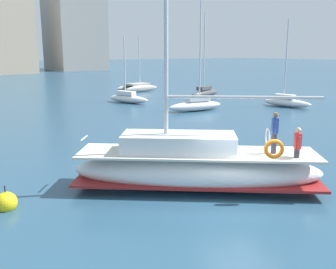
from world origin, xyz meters
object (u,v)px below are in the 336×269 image
main_sailboat (195,166)px  moored_cutter_right (205,92)px  moored_sloop_far (137,87)px  moored_cutter_left (196,104)px  moored_catamaran (128,98)px  moored_ketch_distant (287,101)px  mooring_buoy (6,203)px

main_sailboat → moored_cutter_right: (19.59, 22.98, -0.30)m
moored_sloop_far → moored_cutter_left: 18.15m
main_sailboat → moored_catamaran: bearing=67.5°
moored_sloop_far → moored_ketch_distant: 21.10m
moored_sloop_far → main_sailboat: bearing=-116.3°
main_sailboat → moored_cutter_right: size_ratio=1.42×
main_sailboat → moored_cutter_right: main_sailboat is taller
moored_catamaran → moored_cutter_left: size_ratio=0.70×
moored_catamaran → moored_cutter_right: (9.83, -0.58, 0.08)m
main_sailboat → moored_sloop_far: (16.32, 33.07, -0.32)m
moored_sloop_far → moored_cutter_left: size_ratio=0.74×
moored_sloop_far → mooring_buoy: moored_sloop_far is taller
moored_catamaran → moored_cutter_left: bearing=-73.3°
main_sailboat → moored_sloop_far: main_sailboat is taller
main_sailboat → moored_cutter_right: 30.20m
moored_sloop_far → mooring_buoy: 38.52m
moored_catamaran → moored_cutter_right: size_ratio=0.70×
moored_cutter_left → main_sailboat: bearing=-128.4°
moored_catamaran → moored_sloop_far: bearing=55.4°
main_sailboat → moored_sloop_far: bearing=63.7°
main_sailboat → moored_catamaran: main_sailboat is taller
main_sailboat → moored_sloop_far: 36.88m
mooring_buoy → moored_sloop_far: bearing=53.6°
moored_cutter_left → mooring_buoy: size_ratio=9.70×
moored_catamaran → mooring_buoy: (-16.30, -21.49, -0.30)m
main_sailboat → moored_ketch_distant: 24.44m
moored_cutter_right → moored_ketch_distant: size_ratio=1.17×
moored_cutter_left → moored_cutter_right: 10.58m
moored_cutter_left → mooring_buoy: (-18.76, -13.32, -0.38)m
moored_catamaran → moored_cutter_left: (2.45, -8.17, 0.08)m
main_sailboat → moored_cutter_left: (12.22, 15.39, -0.30)m
main_sailboat → moored_catamaran: 25.50m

